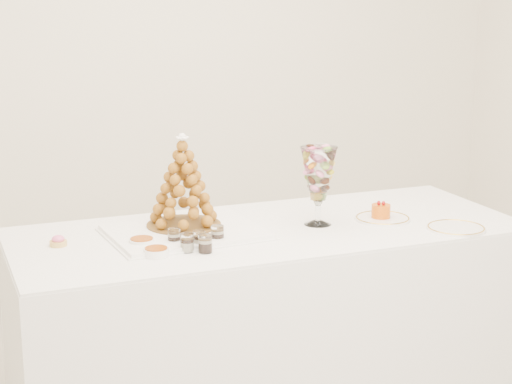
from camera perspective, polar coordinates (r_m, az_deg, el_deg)
name	(u,v)px	position (r m, az deg, el deg)	size (l,w,h in m)	color
buffet_table	(269,319)	(3.66, 0.85, -8.47)	(2.14, 0.92, 0.80)	white
lace_tray	(185,232)	(3.45, -4.73, -2.69)	(0.59, 0.45, 0.02)	white
macaron_vase	(319,175)	(3.55, 4.19, 1.17)	(0.15, 0.15, 0.33)	white
cake_plate	(383,219)	(3.70, 8.43, -1.77)	(0.23, 0.23, 0.01)	white
spare_plate	(456,228)	(3.61, 13.19, -2.37)	(0.24, 0.24, 0.01)	white
pink_tart	(58,241)	(3.38, -13.05, -3.22)	(0.07, 0.07, 0.04)	tan
verrine_a	(174,237)	(3.31, -5.49, -3.00)	(0.05, 0.05, 0.07)	white
verrine_b	(199,239)	(3.28, -3.82, -3.16)	(0.05, 0.05, 0.06)	white
verrine_c	(217,234)	(3.33, -2.59, -2.82)	(0.05, 0.05, 0.07)	white
verrine_d	(187,243)	(3.23, -4.62, -3.39)	(0.05, 0.05, 0.07)	white
verrine_e	(205,243)	(3.21, -3.41, -3.44)	(0.05, 0.05, 0.07)	white
ramekin_back	(142,243)	(3.31, -7.63, -3.37)	(0.10, 0.10, 0.03)	white
ramekin_front	(156,252)	(3.19, -6.67, -4.02)	(0.09, 0.09, 0.03)	white
croquembouche	(183,181)	(3.47, -4.90, 0.73)	(0.32, 0.32, 0.38)	brown
mousse_cake	(381,211)	(3.69, 8.33, -1.25)	(0.08, 0.08, 0.07)	#D55809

